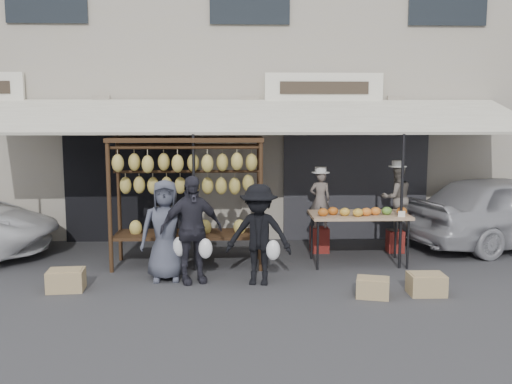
{
  "coord_description": "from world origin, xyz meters",
  "views": [
    {
      "loc": [
        -0.33,
        -8.27,
        2.64
      ],
      "look_at": [
        0.04,
        1.4,
        1.3
      ],
      "focal_mm": 40.0,
      "sensor_mm": 36.0,
      "label": 1
    }
  ],
  "objects_px": {
    "customer_left": "(166,230)",
    "customer_mid": "(191,229)",
    "crate_far": "(66,280)",
    "sedan": "(510,210)",
    "vendor_right": "(397,198)",
    "produce_table": "(359,215)",
    "vendor_left": "(320,199)",
    "customer_right": "(259,235)",
    "crate_near_b": "(426,284)",
    "crate_near_a": "(373,288)",
    "banana_rack": "(187,177)"
  },
  "relations": [
    {
      "from": "vendor_left",
      "to": "sedan",
      "type": "relative_size",
      "value": 0.25
    },
    {
      "from": "vendor_right",
      "to": "sedan",
      "type": "distance_m",
      "value": 2.45
    },
    {
      "from": "customer_left",
      "to": "crate_near_a",
      "type": "height_order",
      "value": "customer_left"
    },
    {
      "from": "vendor_right",
      "to": "crate_near_b",
      "type": "relative_size",
      "value": 2.45
    },
    {
      "from": "customer_left",
      "to": "crate_far",
      "type": "relative_size",
      "value": 3.05
    },
    {
      "from": "produce_table",
      "to": "crate_near_b",
      "type": "xyz_separation_m",
      "value": [
        0.63,
        -1.7,
        -0.72
      ]
    },
    {
      "from": "crate_near_b",
      "to": "sedan",
      "type": "bearing_deg",
      "value": 48.12
    },
    {
      "from": "produce_table",
      "to": "vendor_right",
      "type": "height_order",
      "value": "vendor_right"
    },
    {
      "from": "produce_table",
      "to": "customer_mid",
      "type": "distance_m",
      "value": 3.0
    },
    {
      "from": "crate_near_b",
      "to": "crate_far",
      "type": "distance_m",
      "value": 5.35
    },
    {
      "from": "banana_rack",
      "to": "customer_left",
      "type": "relative_size",
      "value": 1.62
    },
    {
      "from": "customer_mid",
      "to": "sedan",
      "type": "bearing_deg",
      "value": 0.22
    },
    {
      "from": "vendor_right",
      "to": "crate_near_b",
      "type": "xyz_separation_m",
      "value": [
        -0.27,
        -2.58,
        -0.9
      ]
    },
    {
      "from": "customer_left",
      "to": "customer_mid",
      "type": "relative_size",
      "value": 0.95
    },
    {
      "from": "vendor_right",
      "to": "customer_left",
      "type": "relative_size",
      "value": 0.78
    },
    {
      "from": "produce_table",
      "to": "vendor_left",
      "type": "height_order",
      "value": "vendor_left"
    },
    {
      "from": "customer_left",
      "to": "customer_mid",
      "type": "distance_m",
      "value": 0.44
    },
    {
      "from": "customer_right",
      "to": "sedan",
      "type": "xyz_separation_m",
      "value": [
        5.1,
        2.36,
        -0.05
      ]
    },
    {
      "from": "produce_table",
      "to": "crate_far",
      "type": "relative_size",
      "value": 3.22
    },
    {
      "from": "customer_mid",
      "to": "crate_near_a",
      "type": "relative_size",
      "value": 3.66
    },
    {
      "from": "sedan",
      "to": "crate_near_a",
      "type": "bearing_deg",
      "value": 113.6
    },
    {
      "from": "customer_mid",
      "to": "sedan",
      "type": "relative_size",
      "value": 0.39
    },
    {
      "from": "crate_near_a",
      "to": "produce_table",
      "type": "bearing_deg",
      "value": 84.27
    },
    {
      "from": "customer_right",
      "to": "crate_far",
      "type": "distance_m",
      "value": 2.98
    },
    {
      "from": "crate_near_a",
      "to": "crate_near_b",
      "type": "bearing_deg",
      "value": 5.84
    },
    {
      "from": "vendor_right",
      "to": "customer_mid",
      "type": "bearing_deg",
      "value": 15.99
    },
    {
      "from": "customer_left",
      "to": "customer_right",
      "type": "height_order",
      "value": "customer_left"
    },
    {
      "from": "produce_table",
      "to": "customer_right",
      "type": "bearing_deg",
      "value": -148.96
    },
    {
      "from": "banana_rack",
      "to": "sedan",
      "type": "distance_m",
      "value": 6.46
    },
    {
      "from": "produce_table",
      "to": "vendor_left",
      "type": "relative_size",
      "value": 1.56
    },
    {
      "from": "vendor_left",
      "to": "crate_far",
      "type": "xyz_separation_m",
      "value": [
        -4.16,
        -2.24,
        -0.86
      ]
    },
    {
      "from": "customer_left",
      "to": "customer_mid",
      "type": "height_order",
      "value": "customer_mid"
    },
    {
      "from": "vendor_right",
      "to": "customer_mid",
      "type": "xyz_separation_m",
      "value": [
        -3.75,
        -1.82,
        -0.21
      ]
    },
    {
      "from": "produce_table",
      "to": "vendor_right",
      "type": "relative_size",
      "value": 1.35
    },
    {
      "from": "crate_near_b",
      "to": "vendor_left",
      "type": "bearing_deg",
      "value": 114.08
    },
    {
      "from": "sedan",
      "to": "banana_rack",
      "type": "bearing_deg",
      "value": 83.63
    },
    {
      "from": "customer_mid",
      "to": "sedan",
      "type": "height_order",
      "value": "customer_mid"
    },
    {
      "from": "crate_near_b",
      "to": "sedan",
      "type": "relative_size",
      "value": 0.12
    },
    {
      "from": "customer_left",
      "to": "vendor_left",
      "type": "bearing_deg",
      "value": 28.98
    },
    {
      "from": "vendor_right",
      "to": "crate_far",
      "type": "distance_m",
      "value": 6.08
    },
    {
      "from": "customer_right",
      "to": "crate_far",
      "type": "relative_size",
      "value": 2.97
    },
    {
      "from": "banana_rack",
      "to": "vendor_right",
      "type": "height_order",
      "value": "banana_rack"
    },
    {
      "from": "banana_rack",
      "to": "crate_near_a",
      "type": "relative_size",
      "value": 5.64
    },
    {
      "from": "vendor_left",
      "to": "crate_near_a",
      "type": "bearing_deg",
      "value": 96.23
    },
    {
      "from": "crate_near_a",
      "to": "sedan",
      "type": "xyz_separation_m",
      "value": [
        3.48,
        3.06,
        0.59
      ]
    },
    {
      "from": "customer_right",
      "to": "produce_table",
      "type": "bearing_deg",
      "value": 41.84
    },
    {
      "from": "sedan",
      "to": "produce_table",
      "type": "bearing_deg",
      "value": 93.36
    },
    {
      "from": "customer_right",
      "to": "crate_near_a",
      "type": "xyz_separation_m",
      "value": [
        1.62,
        -0.7,
        -0.65
      ]
    },
    {
      "from": "banana_rack",
      "to": "crate_near_b",
      "type": "relative_size",
      "value": 5.05
    },
    {
      "from": "produce_table",
      "to": "vendor_left",
      "type": "xyz_separation_m",
      "value": [
        -0.55,
        0.94,
        0.14
      ]
    }
  ]
}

